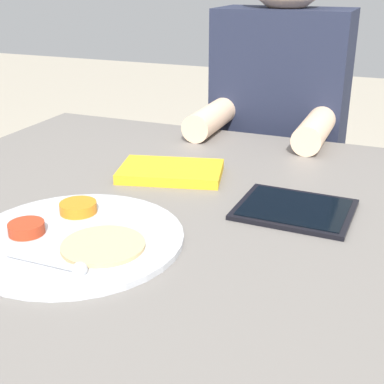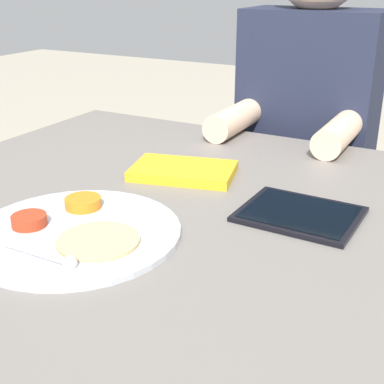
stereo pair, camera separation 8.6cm
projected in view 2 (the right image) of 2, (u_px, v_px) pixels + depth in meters
thali_tray at (75, 231)px, 0.85m from camera, size 0.33×0.33×0.03m
red_notebook at (183, 172)px, 1.09m from camera, size 0.23×0.18×0.02m
tablet_device at (300, 214)px, 0.91m from camera, size 0.20×0.17×0.01m
person_diner at (302, 178)px, 1.55m from camera, size 0.36×0.42×1.28m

